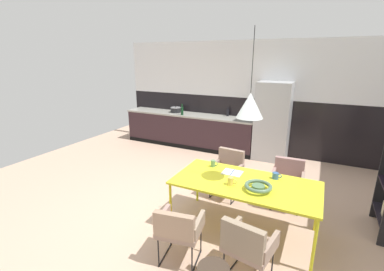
{
  "coord_description": "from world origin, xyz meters",
  "views": [
    {
      "loc": [
        1.72,
        -3.23,
        2.33
      ],
      "look_at": [
        -0.4,
        1.03,
        0.93
      ],
      "focal_mm": 24.95,
      "sensor_mm": 36.0,
      "label": 1
    }
  ],
  "objects_px": {
    "fruit_bowl": "(258,187)",
    "bottle_vinegar_dark": "(228,112)",
    "armchair_by_stool": "(178,227)",
    "pendant_lamp_over_table_near": "(250,105)",
    "mug_glass_clear": "(213,164)",
    "refrigerator_column": "(272,122)",
    "armchair_head_of_table": "(288,176)",
    "bottle_spice_small": "(182,111)",
    "cooking_pot": "(176,110)",
    "mug_tall_blue": "(276,176)",
    "armchair_far_side": "(228,167)",
    "armchair_near_window": "(247,243)",
    "mug_white_ceramic": "(231,181)",
    "open_book": "(232,173)",
    "dining_table": "(245,185)"
  },
  "relations": [
    {
      "from": "fruit_bowl",
      "to": "bottle_spice_small",
      "type": "height_order",
      "value": "bottle_spice_small"
    },
    {
      "from": "mug_glass_clear",
      "to": "refrigerator_column",
      "type": "bearing_deg",
      "value": 82.1
    },
    {
      "from": "armchair_near_window",
      "to": "fruit_bowl",
      "type": "height_order",
      "value": "fruit_bowl"
    },
    {
      "from": "cooking_pot",
      "to": "armchair_by_stool",
      "type": "bearing_deg",
      "value": -59.95
    },
    {
      "from": "armchair_head_of_table",
      "to": "pendant_lamp_over_table_near",
      "type": "distance_m",
      "value": 1.64
    },
    {
      "from": "armchair_by_stool",
      "to": "open_book",
      "type": "distance_m",
      "value": 1.21
    },
    {
      "from": "open_book",
      "to": "bottle_vinegar_dark",
      "type": "xyz_separation_m",
      "value": [
        -1.12,
        3.0,
        0.24
      ]
    },
    {
      "from": "cooking_pot",
      "to": "bottle_spice_small",
      "type": "xyz_separation_m",
      "value": [
        0.32,
        -0.23,
        0.05
      ]
    },
    {
      "from": "dining_table",
      "to": "armchair_by_stool",
      "type": "bearing_deg",
      "value": -117.28
    },
    {
      "from": "fruit_bowl",
      "to": "bottle_vinegar_dark",
      "type": "bearing_deg",
      "value": 115.06
    },
    {
      "from": "armchair_head_of_table",
      "to": "mug_tall_blue",
      "type": "relative_size",
      "value": 6.07
    },
    {
      "from": "mug_tall_blue",
      "to": "pendant_lamp_over_table_near",
      "type": "height_order",
      "value": "pendant_lamp_over_table_near"
    },
    {
      "from": "armchair_by_stool",
      "to": "mug_white_ceramic",
      "type": "bearing_deg",
      "value": 56.86
    },
    {
      "from": "armchair_head_of_table",
      "to": "dining_table",
      "type": "bearing_deg",
      "value": 62.73
    },
    {
      "from": "armchair_by_stool",
      "to": "bottle_spice_small",
      "type": "height_order",
      "value": "bottle_spice_small"
    },
    {
      "from": "armchair_head_of_table",
      "to": "bottle_vinegar_dark",
      "type": "distance_m",
      "value": 2.91
    },
    {
      "from": "mug_white_ceramic",
      "to": "pendant_lamp_over_table_near",
      "type": "bearing_deg",
      "value": 48.47
    },
    {
      "from": "armchair_near_window",
      "to": "mug_glass_clear",
      "type": "height_order",
      "value": "mug_glass_clear"
    },
    {
      "from": "refrigerator_column",
      "to": "armchair_head_of_table",
      "type": "distance_m",
      "value": 2.16
    },
    {
      "from": "armchair_far_side",
      "to": "cooking_pot",
      "type": "relative_size",
      "value": 2.88
    },
    {
      "from": "armchair_by_stool",
      "to": "fruit_bowl",
      "type": "distance_m",
      "value": 1.1
    },
    {
      "from": "armchair_near_window",
      "to": "mug_glass_clear",
      "type": "relative_size",
      "value": 6.54
    },
    {
      "from": "dining_table",
      "to": "mug_glass_clear",
      "type": "distance_m",
      "value": 0.65
    },
    {
      "from": "mug_white_ceramic",
      "to": "fruit_bowl",
      "type": "bearing_deg",
      "value": 1.7
    },
    {
      "from": "refrigerator_column",
      "to": "mug_tall_blue",
      "type": "relative_size",
      "value": 14.31
    },
    {
      "from": "armchair_by_stool",
      "to": "mug_tall_blue",
      "type": "xyz_separation_m",
      "value": [
        0.83,
        1.24,
        0.28
      ]
    },
    {
      "from": "armchair_by_stool",
      "to": "pendant_lamp_over_table_near",
      "type": "distance_m",
      "value": 1.67
    },
    {
      "from": "refrigerator_column",
      "to": "armchair_head_of_table",
      "type": "xyz_separation_m",
      "value": [
        0.65,
        -2.02,
        -0.4
      ]
    },
    {
      "from": "mug_tall_blue",
      "to": "cooking_pot",
      "type": "bearing_deg",
      "value": 138.94
    },
    {
      "from": "dining_table",
      "to": "fruit_bowl",
      "type": "relative_size",
      "value": 5.56
    },
    {
      "from": "fruit_bowl",
      "to": "pendant_lamp_over_table_near",
      "type": "height_order",
      "value": "pendant_lamp_over_table_near"
    },
    {
      "from": "refrigerator_column",
      "to": "dining_table",
      "type": "height_order",
      "value": "refrigerator_column"
    },
    {
      "from": "dining_table",
      "to": "fruit_bowl",
      "type": "distance_m",
      "value": 0.27
    },
    {
      "from": "cooking_pot",
      "to": "refrigerator_column",
      "type": "bearing_deg",
      "value": -0.56
    },
    {
      "from": "dining_table",
      "to": "mug_tall_blue",
      "type": "xyz_separation_m",
      "value": [
        0.34,
        0.28,
        0.08
      ]
    },
    {
      "from": "mug_glass_clear",
      "to": "bottle_vinegar_dark",
      "type": "height_order",
      "value": "bottle_vinegar_dark"
    },
    {
      "from": "mug_white_ceramic",
      "to": "bottle_vinegar_dark",
      "type": "height_order",
      "value": "bottle_vinegar_dark"
    },
    {
      "from": "armchair_head_of_table",
      "to": "mug_glass_clear",
      "type": "height_order",
      "value": "mug_glass_clear"
    },
    {
      "from": "bottle_spice_small",
      "to": "pendant_lamp_over_table_near",
      "type": "relative_size",
      "value": 0.27
    },
    {
      "from": "mug_tall_blue",
      "to": "bottle_spice_small",
      "type": "xyz_separation_m",
      "value": [
        -2.81,
        2.5,
        0.22
      ]
    },
    {
      "from": "bottle_spice_small",
      "to": "mug_white_ceramic",
      "type": "bearing_deg",
      "value": -51.88
    },
    {
      "from": "pendant_lamp_over_table_near",
      "to": "mug_tall_blue",
      "type": "bearing_deg",
      "value": 39.5
    },
    {
      "from": "armchair_head_of_table",
      "to": "mug_glass_clear",
      "type": "distance_m",
      "value": 1.25
    },
    {
      "from": "refrigerator_column",
      "to": "armchair_far_side",
      "type": "xyz_separation_m",
      "value": [
        -0.32,
        -2.13,
        -0.39
      ]
    },
    {
      "from": "armchair_far_side",
      "to": "open_book",
      "type": "distance_m",
      "value": 0.75
    },
    {
      "from": "dining_table",
      "to": "mug_white_ceramic",
      "type": "distance_m",
      "value": 0.24
    },
    {
      "from": "refrigerator_column",
      "to": "bottle_spice_small",
      "type": "relative_size",
      "value": 6.21
    },
    {
      "from": "armchair_near_window",
      "to": "armchair_by_stool",
      "type": "bearing_deg",
      "value": -164.11
    },
    {
      "from": "mug_glass_clear",
      "to": "cooking_pot",
      "type": "distance_m",
      "value": 3.51
    },
    {
      "from": "bottle_vinegar_dark",
      "to": "mug_tall_blue",
      "type": "bearing_deg",
      "value": -59.68
    }
  ]
}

